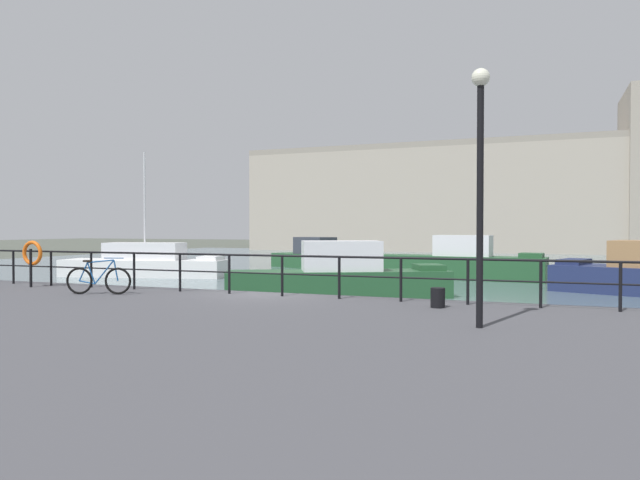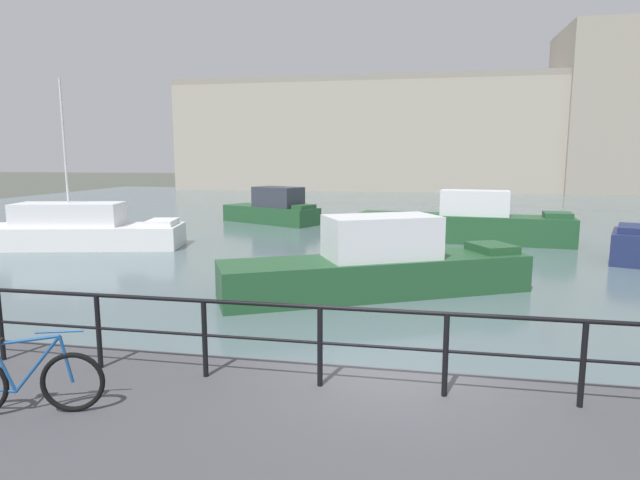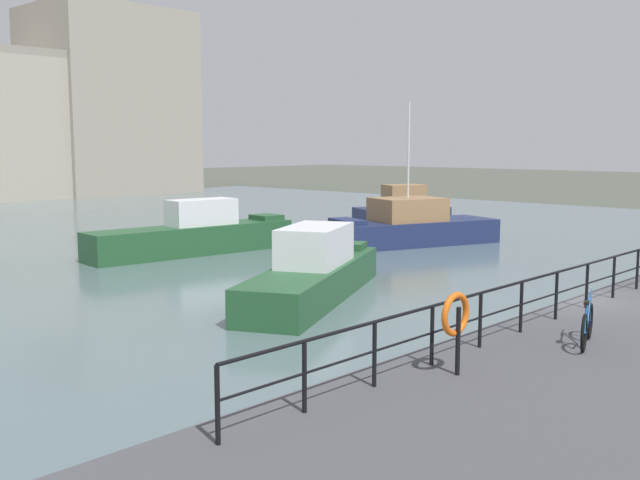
% 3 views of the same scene
% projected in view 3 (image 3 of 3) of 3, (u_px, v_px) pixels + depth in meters
% --- Properties ---
extents(ground_plane, '(240.00, 240.00, 0.00)m').
position_uv_depth(ground_plane, '(570.00, 339.00, 18.56)').
color(ground_plane, '#4C5147').
extents(water_basin, '(80.00, 60.00, 0.01)m').
position_uv_depth(water_basin, '(30.00, 237.00, 39.21)').
color(water_basin, slate).
rests_on(water_basin, ground_plane).
extents(moored_green_narrowboat, '(6.23, 4.54, 2.43)m').
position_uv_depth(moored_green_narrowboat, '(403.00, 210.00, 45.91)').
color(moored_green_narrowboat, navy).
rests_on(moored_green_narrowboat, water_basin).
extents(moored_red_daysailer, '(9.10, 5.96, 2.32)m').
position_uv_depth(moored_red_daysailer, '(315.00, 272.00, 23.46)').
color(moored_red_daysailer, '#23512D').
rests_on(moored_red_daysailer, water_basin).
extents(moored_harbor_tender, '(10.00, 2.88, 2.46)m').
position_uv_depth(moored_harbor_tender, '(195.00, 235.00, 33.06)').
color(moored_harbor_tender, '#23512D').
rests_on(moored_harbor_tender, water_basin).
extents(moored_blue_motorboat, '(9.13, 5.65, 6.97)m').
position_uv_depth(moored_blue_motorboat, '(410.00, 227.00, 36.17)').
color(moored_blue_motorboat, navy).
rests_on(moored_blue_motorboat, water_basin).
extents(quay_railing, '(23.62, 0.07, 1.08)m').
position_uv_depth(quay_railing, '(601.00, 273.00, 17.74)').
color(quay_railing, black).
rests_on(quay_railing, quay_promenade).
extents(parked_bicycle, '(1.70, 0.61, 0.98)m').
position_uv_depth(parked_bicycle, '(587.00, 325.00, 13.99)').
color(parked_bicycle, black).
rests_on(parked_bicycle, quay_promenade).
extents(life_ring_stand, '(0.75, 0.16, 1.40)m').
position_uv_depth(life_ring_stand, '(456.00, 317.00, 12.14)').
color(life_ring_stand, black).
rests_on(life_ring_stand, quay_promenade).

